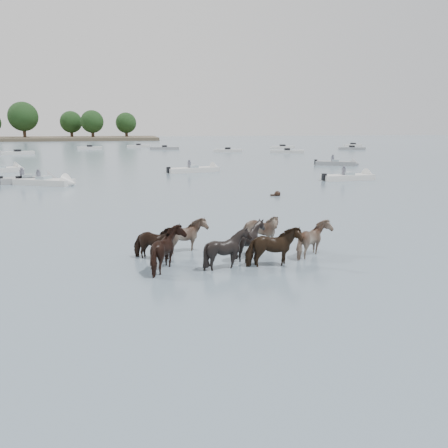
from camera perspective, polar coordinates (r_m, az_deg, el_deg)
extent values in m
plane|color=slate|center=(15.90, -6.96, -5.22)|extent=(400.00, 400.00, 0.00)
imported|color=black|center=(16.49, -8.94, -2.58)|extent=(1.93, 1.56, 1.49)
imported|color=#816E58|center=(17.23, -4.83, -1.81)|extent=(1.93, 1.95, 1.49)
imported|color=black|center=(16.55, 3.21, -2.27)|extent=(1.55, 1.41, 1.55)
imported|color=#806B57|center=(18.27, 4.50, -0.97)|extent=(1.88, 1.77, 1.50)
imported|color=black|center=(15.24, -6.93, -3.51)|extent=(1.38, 1.61, 1.62)
imported|color=black|center=(15.34, 0.47, -3.41)|extent=(1.86, 1.80, 1.56)
imported|color=black|center=(15.57, 6.23, -3.19)|extent=(1.89, 0.87, 1.59)
imported|color=gray|center=(17.01, 11.47, -2.19)|extent=(1.80, 1.90, 1.50)
sphere|color=black|center=(31.64, 6.78, 3.79)|extent=(0.44, 0.44, 0.44)
cube|color=black|center=(31.57, 6.34, 3.60)|extent=(0.50, 0.22, 0.18)
cube|color=gray|center=(42.11, -23.60, 5.07)|extent=(4.32, 2.28, 0.55)
cone|color=gray|center=(42.10, -20.80, 5.30)|extent=(1.16, 1.73, 1.60)
cube|color=#99ADB7|center=(42.07, -23.64, 5.55)|extent=(0.98, 1.24, 0.35)
cube|color=black|center=(42.19, -26.40, 5.04)|extent=(0.40, 0.40, 0.60)
cylinder|color=#595966|center=(42.13, -24.20, 5.78)|extent=(0.36, 0.36, 0.70)
sphere|color=#595966|center=(42.09, -24.25, 6.39)|extent=(0.24, 0.24, 0.24)
cube|color=silver|center=(40.19, -21.80, 4.92)|extent=(5.12, 3.74, 0.55)
cone|color=silver|center=(38.74, -18.88, 4.90)|extent=(1.55, 1.84, 1.60)
cube|color=#99ADB7|center=(40.15, -21.84, 5.42)|extent=(1.23, 1.36, 0.35)
cube|color=black|center=(41.72, -24.54, 5.14)|extent=(0.47, 0.47, 0.60)
cylinder|color=#595966|center=(40.20, -22.43, 5.67)|extent=(0.36, 0.36, 0.70)
sphere|color=#595966|center=(40.16, -22.48, 6.30)|extent=(0.24, 0.24, 0.24)
cube|color=silver|center=(47.83, -3.93, 6.82)|extent=(5.74, 3.04, 0.55)
cone|color=silver|center=(49.02, -0.97, 6.98)|extent=(1.30, 1.78, 1.60)
cube|color=#99ADB7|center=(47.80, -3.94, 7.24)|extent=(1.07, 1.30, 0.35)
cube|color=black|center=(46.76, -7.04, 6.82)|extent=(0.43, 0.43, 0.60)
cylinder|color=#595966|center=(47.72, -4.42, 7.46)|extent=(0.36, 0.36, 0.70)
sphere|color=#595966|center=(47.69, -4.43, 8.00)|extent=(0.24, 0.24, 0.24)
cube|color=silver|center=(42.17, 15.36, 5.67)|extent=(4.84, 1.97, 0.55)
cone|color=silver|center=(43.47, 18.01, 5.70)|extent=(1.03, 1.67, 1.60)
cube|color=#99ADB7|center=(42.13, 15.39, 6.14)|extent=(0.89, 1.18, 0.35)
cube|color=black|center=(40.95, 12.56, 5.84)|extent=(0.38, 0.38, 0.60)
cylinder|color=#595966|center=(41.93, 14.92, 6.42)|extent=(0.36, 0.36, 0.70)
sphere|color=#595966|center=(41.89, 14.95, 7.03)|extent=(0.24, 0.24, 0.24)
cube|color=gray|center=(57.92, 13.93, 7.45)|extent=(5.00, 3.63, 0.55)
cone|color=gray|center=(57.92, 16.32, 7.32)|extent=(1.53, 1.83, 1.60)
cube|color=#99ADB7|center=(57.89, 13.94, 7.79)|extent=(1.23, 1.36, 0.35)
cube|color=black|center=(58.00, 11.54, 7.72)|extent=(0.47, 0.47, 0.60)
cylinder|color=#595966|center=(57.70, 13.59, 8.00)|extent=(0.36, 0.36, 0.70)
sphere|color=#595966|center=(57.67, 13.62, 8.44)|extent=(0.24, 0.24, 0.24)
cube|color=silver|center=(52.93, -26.43, 6.10)|extent=(4.28, 3.54, 0.55)
cone|color=silver|center=(53.61, -24.38, 6.35)|extent=(1.62, 1.83, 1.60)
cube|color=#99ADB7|center=(52.90, -26.47, 6.48)|extent=(1.28, 1.37, 0.35)
cube|color=silver|center=(84.83, -24.67, 8.15)|extent=(5.42, 3.55, 0.60)
cube|color=black|center=(84.81, -24.69, 8.40)|extent=(1.32, 1.32, 0.50)
cube|color=silver|center=(98.95, -16.65, 9.19)|extent=(5.04, 2.33, 0.60)
cube|color=black|center=(98.94, -16.66, 9.41)|extent=(1.16, 1.16, 0.50)
cube|color=silver|center=(104.71, -10.76, 9.63)|extent=(5.18, 1.81, 0.60)
cube|color=black|center=(104.69, -10.77, 9.84)|extent=(1.06, 1.06, 0.50)
cube|color=gray|center=(94.69, -7.53, 9.47)|extent=(6.10, 2.31, 0.60)
cube|color=black|center=(94.67, -7.54, 9.70)|extent=(1.13, 1.13, 0.50)
cube|color=silver|center=(84.59, 0.47, 9.25)|extent=(5.40, 2.24, 0.60)
cube|color=black|center=(84.57, 0.47, 9.50)|extent=(1.13, 1.13, 0.50)
cube|color=silver|center=(82.37, 7.99, 9.05)|extent=(6.11, 3.38, 0.60)
cube|color=black|center=(82.35, 8.00, 9.31)|extent=(1.27, 1.27, 0.50)
cube|color=silver|center=(98.58, 7.42, 9.58)|extent=(5.16, 1.92, 0.60)
cube|color=black|center=(98.56, 7.43, 9.81)|extent=(1.08, 1.08, 0.50)
cube|color=gray|center=(96.46, 15.86, 9.17)|extent=(5.47, 2.90, 0.60)
cube|color=black|center=(96.44, 15.88, 9.39)|extent=(1.24, 1.24, 0.50)
cube|color=silver|center=(112.00, 16.01, 9.53)|extent=(4.28, 1.86, 0.60)
cube|color=black|center=(111.98, 16.02, 9.73)|extent=(1.08, 1.08, 0.50)
cylinder|color=#382619|center=(166.39, -23.92, 10.39)|extent=(1.00, 1.00, 4.30)
sphere|color=black|center=(166.39, -24.09, 12.32)|extent=(9.55, 9.55, 9.55)
cylinder|color=#382619|center=(169.39, -18.70, 10.65)|extent=(1.00, 1.00, 3.37)
sphere|color=black|center=(169.37, -18.81, 12.13)|extent=(7.48, 7.48, 7.48)
cylinder|color=#382619|center=(162.39, -16.26, 10.77)|extent=(1.00, 1.00, 3.41)
sphere|color=black|center=(162.37, -16.36, 12.34)|extent=(7.58, 7.58, 7.58)
cylinder|color=#382619|center=(165.97, -12.23, 10.97)|extent=(1.00, 1.00, 3.21)
sphere|color=black|center=(165.95, -12.30, 12.41)|extent=(7.13, 7.13, 7.13)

